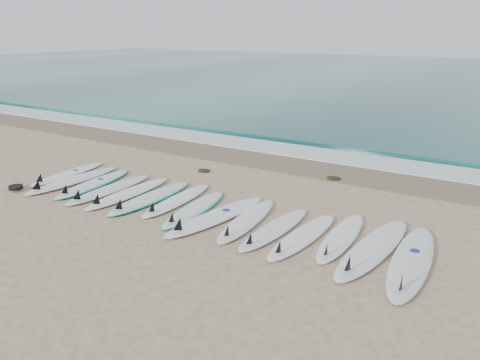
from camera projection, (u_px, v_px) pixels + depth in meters
The scene contains 23 objects.
ground at pixel (198, 209), 9.83m from camera, with size 120.00×120.00×0.00m, color tan.
ocean at pixel (448, 77), 36.16m from camera, with size 120.00×55.00×0.03m, color #1E625C.
wet_sand_band at pixel (285, 163), 13.15m from camera, with size 120.00×1.80×0.01m, color #71634A.
foam_band at pixel (305, 152), 14.28m from camera, with size 120.00×1.40×0.04m, color silver.
wave_crest at pixel (324, 142), 15.49m from camera, with size 120.00×1.00×0.10m, color #1E625C.
surfboard_0 at pixel (67, 174), 12.03m from camera, with size 0.65×2.42×0.31m.
surfboard_1 at pixel (71, 180), 11.50m from camera, with size 0.64×2.71×0.34m.
surfboard_2 at pixel (93, 184), 11.29m from camera, with size 0.89×2.56×0.32m.
surfboard_3 at pixel (108, 190), 10.86m from camera, with size 0.54×2.55×0.33m.
surfboard_4 at pixel (127, 193), 10.60m from camera, with size 0.54×2.56×0.33m.
surfboard_5 at pixel (150, 198), 10.35m from camera, with size 0.62×2.59×0.33m.
surfboard_6 at pixel (176, 201), 10.18m from camera, with size 0.63×2.41×0.30m.
surfboard_7 at pixel (194, 209), 9.71m from camera, with size 0.83×2.41×0.30m.
surfboard_8 at pixel (214, 217), 9.28m from camera, with size 1.00×2.85×0.36m.
surfboard_9 at pixel (246, 221), 9.11m from camera, with size 0.78×2.48×0.31m.
surfboard_10 at pixel (273, 229), 8.72m from camera, with size 0.61×2.40×0.30m.
surfboard_11 at pixel (302, 237), 8.41m from camera, with size 0.64×2.43×0.31m.
surfboard_12 at pixel (340, 238), 8.37m from camera, with size 0.62×2.39×0.30m.
surfboard_13 at pixel (372, 249), 7.92m from camera, with size 0.85×2.94×0.37m.
surfboard_14 at pixel (411, 262), 7.48m from camera, with size 0.80×2.94×0.37m.
seaweed_near at pixel (204, 170), 12.41m from camera, with size 0.34×0.27×0.07m, color black.
seaweed_far at pixel (334, 178), 11.76m from camera, with size 0.35×0.28×0.07m, color black.
leash_coil at pixel (16, 187), 11.03m from camera, with size 0.46×0.36×0.11m.
Camera 1 is at (5.54, -7.34, 3.62)m, focal length 35.00 mm.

